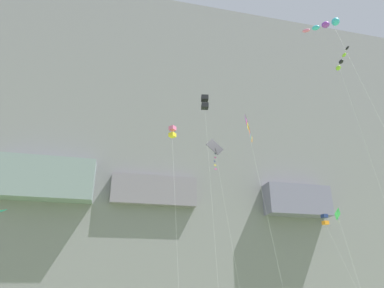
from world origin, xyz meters
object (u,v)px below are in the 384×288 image
kite_box_low_right (172,132)px  kite_diamond_mid_center (338,216)px  kite_windsock_mid_right (341,63)px  kite_windsock_upper_right (327,25)px  kite_box_high_center (325,220)px  kite_box_high_left (205,103)px  kite_diamond_front_field (215,149)px  kite_banner_upper_mid (249,132)px

kite_box_low_right → kite_diamond_mid_center: bearing=16.2°
kite_windsock_mid_right → kite_windsock_upper_right: kite_windsock_mid_right is taller
kite_box_high_center → kite_box_high_left: bearing=-169.0°
kite_windsock_upper_right → kite_windsock_mid_right: bearing=46.9°
kite_box_high_center → kite_box_high_left: (-17.49, -3.38, 13.89)m
kite_diamond_front_field → kite_windsock_upper_right: size_ratio=0.79×
kite_box_high_left → kite_windsock_upper_right: kite_windsock_upper_right is taller
kite_box_high_center → kite_banner_upper_mid: size_ratio=0.64×
kite_box_high_left → kite_banner_upper_mid: (2.40, -8.19, -7.65)m
kite_box_low_right → kite_windsock_mid_right: (22.38, -2.04, 11.72)m
kite_box_high_center → kite_windsock_mid_right: kite_windsock_mid_right is taller
kite_windsock_upper_right → kite_box_high_left: bearing=118.3°
kite_box_high_center → kite_windsock_mid_right: size_ratio=0.36×
kite_box_high_center → kite_diamond_mid_center: 2.90m
kite_banner_upper_mid → kite_windsock_upper_right: (5.80, -7.02, 8.99)m
kite_box_high_center → kite_box_high_left: size_ratio=0.44×
kite_box_high_left → kite_box_high_center: bearing=11.0°
kite_box_high_center → kite_banner_upper_mid: (-15.09, -11.57, 6.24)m
kite_diamond_mid_center → kite_windsock_upper_right: (-11.98, -19.37, 14.49)m
kite_box_high_left → kite_windsock_mid_right: bearing=-16.1°
kite_box_high_left → kite_windsock_upper_right: bearing=-61.7°
kite_windsock_mid_right → kite_diamond_front_field: 20.55m
kite_windsock_mid_right → kite_banner_upper_mid: bearing=-168.6°
kite_diamond_front_field → kite_box_high_left: (-2.24, -3.21, 5.14)m
kite_box_high_left → kite_windsock_upper_right: (8.20, -15.20, 1.34)m
kite_diamond_mid_center → kite_windsock_mid_right: 21.04m
kite_diamond_mid_center → kite_diamond_front_field: bearing=-176.9°
kite_diamond_mid_center → kite_diamond_front_field: kite_diamond_front_field is taller
kite_box_high_left → kite_banner_upper_mid: kite_box_high_left is taller
kite_box_high_center → kite_diamond_front_field: 17.59m
kite_windsock_mid_right → kite_box_high_left: size_ratio=1.21×
kite_box_low_right → kite_box_high_center: bearing=16.2°
kite_diamond_front_field → kite_banner_upper_mid: 11.67m
kite_box_low_right → kite_banner_upper_mid: kite_box_low_right is taller
kite_banner_upper_mid → kite_windsock_upper_right: size_ratio=0.66×
kite_box_high_center → kite_windsock_upper_right: 25.76m
kite_windsock_mid_right → kite_box_high_center: bearing=91.2°
kite_box_low_right → kite_banner_upper_mid: (7.11, -5.13, -1.52)m
kite_windsock_mid_right → kite_diamond_front_field: kite_windsock_mid_right is taller
kite_windsock_mid_right → kite_box_low_right: bearing=174.8°
kite_diamond_mid_center → kite_windsock_upper_right: size_ratio=0.47×
kite_box_high_center → kite_diamond_front_field: kite_diamond_front_field is taller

